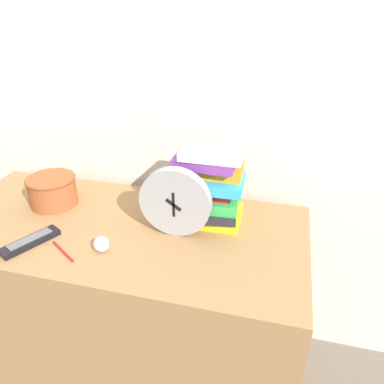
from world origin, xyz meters
name	(u,v)px	position (x,y,z in m)	size (l,w,h in m)	color
wall_back	(148,75)	(0.00, 0.68, 1.20)	(6.00, 0.04, 2.40)	silver
desk	(126,304)	(0.00, 0.31, 0.37)	(1.32, 0.61, 0.75)	olive
desk_clock	(175,202)	(0.21, 0.32, 0.87)	(0.24, 0.04, 0.24)	#99999E
book_stack	(209,186)	(0.30, 0.44, 0.88)	(0.25, 0.21, 0.28)	yellow
basket	(52,190)	(-0.31, 0.39, 0.81)	(0.19, 0.19, 0.11)	#994C28
tv_remote	(30,241)	(-0.23, 0.14, 0.76)	(0.13, 0.20, 0.02)	black
crumpled_paper_ball	(101,244)	(0.01, 0.16, 0.77)	(0.05, 0.05, 0.05)	white
pen	(63,251)	(-0.11, 0.12, 0.75)	(0.12, 0.08, 0.01)	#B21E1E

